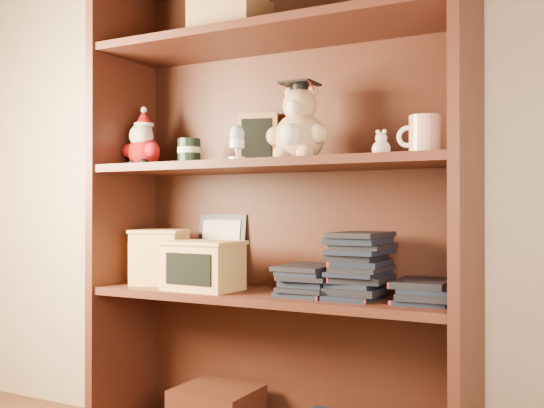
{
  "coord_description": "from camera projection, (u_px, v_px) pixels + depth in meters",
  "views": [
    {
      "loc": [
        0.92,
        -0.42,
        0.81
      ],
      "look_at": [
        0.01,
        1.3,
        0.82
      ],
      "focal_mm": 42.0,
      "sensor_mm": 36.0,
      "label": 1
    }
  ],
  "objects": [
    {
      "name": "bookcase",
      "position": [
        279.0,
        217.0,
        2.0
      ],
      "size": [
        1.2,
        0.35,
        1.6
      ],
      "color": "#441E13",
      "rests_on": "ground"
    },
    {
      "name": "shelf_lower",
      "position": [
        272.0,
        296.0,
        1.95
      ],
      "size": [
        1.14,
        0.33,
        0.02
      ],
      "color": "#441E13",
      "rests_on": "ground"
    },
    {
      "name": "shelf_upper",
      "position": [
        272.0,
        166.0,
        1.95
      ],
      "size": [
        1.14,
        0.33,
        0.02
      ],
      "color": "#441E13",
      "rests_on": "ground"
    },
    {
      "name": "santa_plush",
      "position": [
        143.0,
        144.0,
        2.18
      ],
      "size": [
        0.15,
        0.11,
        0.21
      ],
      "color": "#A50F0F",
      "rests_on": "shelf_upper"
    },
    {
      "name": "teachers_tin",
      "position": [
        189.0,
        152.0,
        2.1
      ],
      "size": [
        0.08,
        0.08,
        0.09
      ],
      "color": "black",
      "rests_on": "shelf_upper"
    },
    {
      "name": "chalkboard_plaque",
      "position": [
        258.0,
        140.0,
        2.11
      ],
      "size": [
        0.13,
        0.09,
        0.17
      ],
      "color": "#9E7547",
      "rests_on": "shelf_upper"
    },
    {
      "name": "egg_cup",
      "position": [
        237.0,
        142.0,
        1.93
      ],
      "size": [
        0.05,
        0.05,
        0.11
      ],
      "color": "white",
      "rests_on": "shelf_upper"
    },
    {
      "name": "grad_teddy_bear",
      "position": [
        299.0,
        130.0,
        1.9
      ],
      "size": [
        0.2,
        0.17,
        0.24
      ],
      "color": "tan",
      "rests_on": "shelf_upper"
    },
    {
      "name": "pink_figurine",
      "position": [
        381.0,
        147.0,
        1.79
      ],
      "size": [
        0.05,
        0.05,
        0.08
      ],
      "color": "beige",
      "rests_on": "shelf_upper"
    },
    {
      "name": "teacher_mug",
      "position": [
        424.0,
        136.0,
        1.73
      ],
      "size": [
        0.12,
        0.09,
        0.11
      ],
      "color": "silver",
      "rests_on": "shelf_upper"
    },
    {
      "name": "certificate_frame",
      "position": [
        221.0,
        248.0,
        2.2
      ],
      "size": [
        0.19,
        0.05,
        0.24
      ],
      "color": "black",
      "rests_on": "shelf_lower"
    },
    {
      "name": "treats_box",
      "position": [
        160.0,
        256.0,
        2.15
      ],
      "size": [
        0.21,
        0.21,
        0.18
      ],
      "color": "tan",
      "rests_on": "shelf_lower"
    },
    {
      "name": "pencils_box",
      "position": [
        203.0,
        265.0,
        1.99
      ],
      "size": [
        0.24,
        0.18,
        0.15
      ],
      "color": "tan",
      "rests_on": "shelf_lower"
    },
    {
      "name": "book_stack_left",
      "position": [
        309.0,
        278.0,
        1.89
      ],
      "size": [
        0.14,
        0.2,
        0.1
      ],
      "color": "black",
      "rests_on": "shelf_lower"
    },
    {
      "name": "book_stack_mid",
      "position": [
        360.0,
        264.0,
        1.82
      ],
      "size": [
        0.14,
        0.2,
        0.19
      ],
      "color": "black",
      "rests_on": "shelf_lower"
    },
    {
      "name": "book_stack_right",
      "position": [
        426.0,
        291.0,
        1.73
      ],
      "size": [
        0.14,
        0.2,
        0.06
      ],
      "color": "black",
      "rests_on": "shelf_lower"
    }
  ]
}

